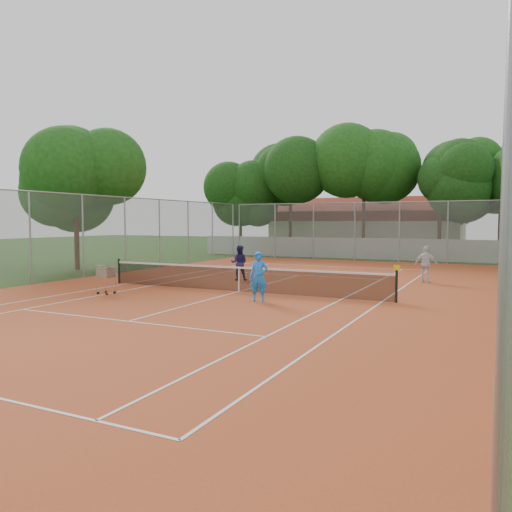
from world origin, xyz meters
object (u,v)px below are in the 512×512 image
at_px(player_near, 259,277).
at_px(ball_hopper, 106,279).
at_px(tennis_net, 239,279).
at_px(player_far_right, 426,264).
at_px(clubhouse, 367,227).
at_px(player_far_left, 239,263).

distance_m(player_near, ball_hopper, 5.89).
relative_size(tennis_net, player_near, 7.04).
bearing_deg(ball_hopper, player_far_right, 35.48).
bearing_deg(clubhouse, tennis_net, -86.05).
bearing_deg(player_far_left, tennis_net, 97.04).
bearing_deg(player_near, player_far_left, 109.33).
distance_m(tennis_net, player_far_right, 8.67).
distance_m(player_far_right, ball_hopper, 13.56).
xyz_separation_m(player_far_left, player_far_right, (7.82, 2.89, 0.01)).
xyz_separation_m(player_far_right, ball_hopper, (-10.17, -8.97, -0.26)).
relative_size(clubhouse, ball_hopper, 14.77).
bearing_deg(tennis_net, player_far_left, 117.78).
bearing_deg(tennis_net, player_near, -46.59).
xyz_separation_m(player_near, player_far_left, (-3.44, 5.09, -0.04)).
xyz_separation_m(clubhouse, player_far_left, (0.28, -25.73, -1.38)).
height_order(player_near, player_far_left, player_near).
xyz_separation_m(tennis_net, player_near, (1.72, -1.82, 0.35)).
bearing_deg(ball_hopper, player_far_left, 62.89).
bearing_deg(tennis_net, clubhouse, 93.95).
bearing_deg(ball_hopper, player_near, 3.75).
relative_size(player_near, player_far_right, 1.03).
xyz_separation_m(player_near, player_far_right, (4.37, 7.98, -0.03)).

